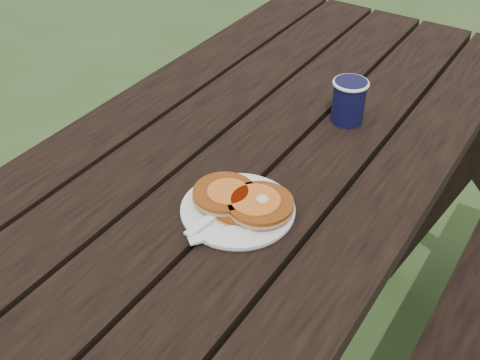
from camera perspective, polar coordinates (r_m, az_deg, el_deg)
The scene contains 6 objects.
picnic_table at distance 1.45m, azimuth -0.86°, elevation -10.74°, with size 1.36×1.80×0.75m.
plate at distance 1.08m, azimuth -0.20°, elevation -2.89°, with size 0.20×0.20×0.01m, color white.
pancake_stack at distance 1.07m, azimuth 0.31°, elevation -1.95°, with size 0.19×0.12×0.04m.
knife at distance 1.03m, azimuth -0.07°, elevation -4.61°, with size 0.02×0.18×0.01m, color white.
fork at distance 1.04m, azimuth -2.96°, elevation -3.67°, with size 0.03×0.16×0.01m, color white, non-canonical shape.
coffee_cup at distance 1.32m, azimuth 10.30°, elevation 7.60°, with size 0.08×0.08×0.10m.
Camera 1 is at (0.54, -0.79, 1.46)m, focal length 45.00 mm.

